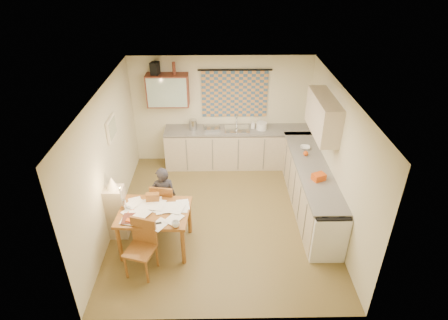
{
  "coord_description": "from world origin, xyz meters",
  "views": [
    {
      "loc": [
        -0.06,
        -5.65,
        4.57
      ],
      "look_at": [
        0.03,
        0.2,
        1.14
      ],
      "focal_mm": 30.0,
      "sensor_mm": 36.0,
      "label": 1
    }
  ],
  "objects_px": {
    "counter_back": "(238,148)",
    "person": "(164,197)",
    "shelf_stand": "(117,212)",
    "counter_right": "(310,187)",
    "chair_far": "(166,211)",
    "stove": "(326,231)",
    "dining_table": "(156,228)"
  },
  "relations": [
    {
      "from": "stove",
      "to": "chair_far",
      "type": "distance_m",
      "value": 2.85
    },
    {
      "from": "stove",
      "to": "person",
      "type": "height_order",
      "value": "person"
    },
    {
      "from": "chair_far",
      "to": "shelf_stand",
      "type": "height_order",
      "value": "shelf_stand"
    },
    {
      "from": "counter_back",
      "to": "counter_right",
      "type": "bearing_deg",
      "value": -50.76
    },
    {
      "from": "chair_far",
      "to": "counter_right",
      "type": "bearing_deg",
      "value": -159.92
    },
    {
      "from": "chair_far",
      "to": "person",
      "type": "xyz_separation_m",
      "value": [
        -0.01,
        -0.01,
        0.33
      ]
    },
    {
      "from": "chair_far",
      "to": "person",
      "type": "relative_size",
      "value": 0.75
    },
    {
      "from": "counter_right",
      "to": "stove",
      "type": "xyz_separation_m",
      "value": [
        0.0,
        -1.27,
        -0.01
      ]
    },
    {
      "from": "counter_right",
      "to": "counter_back",
      "type": "bearing_deg",
      "value": 129.24
    },
    {
      "from": "stove",
      "to": "shelf_stand",
      "type": "height_order",
      "value": "shelf_stand"
    },
    {
      "from": "dining_table",
      "to": "stove",
      "type": "bearing_deg",
      "value": 0.38
    },
    {
      "from": "dining_table",
      "to": "chair_far",
      "type": "height_order",
      "value": "chair_far"
    },
    {
      "from": "counter_back",
      "to": "counter_right",
      "type": "xyz_separation_m",
      "value": [
        1.32,
        -1.62,
        -0.0
      ]
    },
    {
      "from": "dining_table",
      "to": "person",
      "type": "bearing_deg",
      "value": 85.85
    },
    {
      "from": "counter_right",
      "to": "chair_far",
      "type": "height_order",
      "value": "counter_right"
    },
    {
      "from": "dining_table",
      "to": "chair_far",
      "type": "relative_size",
      "value": 1.33
    },
    {
      "from": "stove",
      "to": "dining_table",
      "type": "xyz_separation_m",
      "value": [
        -2.83,
        0.18,
        -0.07
      ]
    },
    {
      "from": "stove",
      "to": "chair_far",
      "type": "bearing_deg",
      "value": 164.4
    },
    {
      "from": "counter_right",
      "to": "stove",
      "type": "bearing_deg",
      "value": -90.0
    },
    {
      "from": "counter_right",
      "to": "chair_far",
      "type": "xyz_separation_m",
      "value": [
        -2.74,
        -0.5,
        -0.17
      ]
    },
    {
      "from": "dining_table",
      "to": "chair_far",
      "type": "distance_m",
      "value": 0.6
    },
    {
      "from": "counter_back",
      "to": "dining_table",
      "type": "relative_size",
      "value": 2.72
    },
    {
      "from": "counter_back",
      "to": "person",
      "type": "xyz_separation_m",
      "value": [
        -1.43,
        -2.14,
        0.16
      ]
    },
    {
      "from": "shelf_stand",
      "to": "counter_right",
      "type": "bearing_deg",
      "value": 12.66
    },
    {
      "from": "counter_back",
      "to": "counter_right",
      "type": "height_order",
      "value": "same"
    },
    {
      "from": "stove",
      "to": "dining_table",
      "type": "bearing_deg",
      "value": 176.42
    },
    {
      "from": "counter_right",
      "to": "person",
      "type": "relative_size",
      "value": 2.41
    },
    {
      "from": "stove",
      "to": "chair_far",
      "type": "height_order",
      "value": "chair_far"
    },
    {
      "from": "person",
      "to": "shelf_stand",
      "type": "height_order",
      "value": "person"
    },
    {
      "from": "dining_table",
      "to": "person",
      "type": "height_order",
      "value": "person"
    },
    {
      "from": "dining_table",
      "to": "counter_right",
      "type": "bearing_deg",
      "value": 25.03
    },
    {
      "from": "counter_right",
      "to": "shelf_stand",
      "type": "distance_m",
      "value": 3.63
    }
  ]
}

